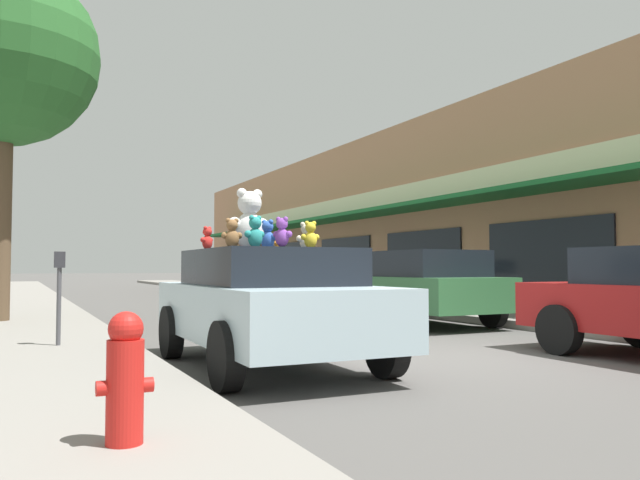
# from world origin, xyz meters

# --- Properties ---
(ground_plane) EXTENTS (260.00, 260.00, 0.00)m
(ground_plane) POSITION_xyz_m (0.00, 0.00, 0.00)
(ground_plane) COLOR #514F4C
(sidewalk_near) EXTENTS (2.86, 90.00, 0.17)m
(sidewalk_near) POSITION_xyz_m (-5.09, 0.00, 0.08)
(sidewalk_near) COLOR gray
(sidewalk_near) RESTS_ON ground_plane
(storefront_row) EXTENTS (13.12, 41.71, 6.14)m
(storefront_row) POSITION_xyz_m (12.31, 12.09, 3.07)
(storefront_row) COLOR tan
(storefront_row) RESTS_ON ground_plane
(plush_art_car) EXTENTS (2.07, 4.10, 1.44)m
(plush_art_car) POSITION_xyz_m (-2.40, 0.15, 0.78)
(plush_art_car) COLOR #ADC6D1
(plush_art_car) RESTS_ON ground_plane
(teddy_bear_giant) EXTENTS (0.59, 0.38, 0.79)m
(teddy_bear_giant) POSITION_xyz_m (-2.52, 0.51, 1.82)
(teddy_bear_giant) COLOR white
(teddy_bear_giant) RESTS_ON plush_art_car
(teddy_bear_brown) EXTENTS (0.25, 0.15, 0.34)m
(teddy_bear_brown) POSITION_xyz_m (-3.00, -0.27, 1.60)
(teddy_bear_brown) COLOR olive
(teddy_bear_brown) RESTS_ON plush_art_car
(teddy_bear_teal) EXTENTS (0.28, 0.20, 0.37)m
(teddy_bear_teal) POSITION_xyz_m (-2.77, -0.40, 1.62)
(teddy_bear_teal) COLOR teal
(teddy_bear_teal) RESTS_ON plush_art_car
(teddy_bear_cream) EXTENTS (0.27, 0.17, 0.37)m
(teddy_bear_cream) POSITION_xyz_m (-1.80, 0.34, 1.62)
(teddy_bear_cream) COLOR beige
(teddy_bear_cream) RESTS_ON plush_art_car
(teddy_bear_black) EXTENTS (0.18, 0.13, 0.24)m
(teddy_bear_black) POSITION_xyz_m (-1.97, 1.12, 1.55)
(teddy_bear_black) COLOR black
(teddy_bear_black) RESTS_ON plush_art_car
(teddy_bear_yellow) EXTENTS (0.24, 0.15, 0.32)m
(teddy_bear_yellow) POSITION_xyz_m (-2.10, -0.44, 1.60)
(teddy_bear_yellow) COLOR yellow
(teddy_bear_yellow) RESTS_ON plush_art_car
(teddy_bear_blue) EXTENTS (0.23, 0.28, 0.37)m
(teddy_bear_blue) POSITION_xyz_m (-2.39, 0.20, 1.62)
(teddy_bear_blue) COLOR blue
(teddy_bear_blue) RESTS_ON plush_art_car
(teddy_bear_red) EXTENTS (0.21, 0.19, 0.30)m
(teddy_bear_red) POSITION_xyz_m (-3.04, 0.61, 1.58)
(teddy_bear_red) COLOR red
(teddy_bear_red) RESTS_ON plush_art_car
(teddy_bear_orange) EXTENTS (0.17, 0.15, 0.24)m
(teddy_bear_orange) POSITION_xyz_m (-2.07, 0.62, 1.55)
(teddy_bear_orange) COLOR orange
(teddy_bear_orange) RESTS_ON plush_art_car
(teddy_bear_purple) EXTENTS (0.21, 0.24, 0.33)m
(teddy_bear_purple) POSITION_xyz_m (-2.62, -0.82, 1.60)
(teddy_bear_purple) COLOR purple
(teddy_bear_purple) RESTS_ON plush_art_car
(parked_car_far_center) EXTENTS (2.13, 4.25, 1.57)m
(parked_car_far_center) POSITION_xyz_m (2.53, 4.11, 0.87)
(parked_car_far_center) COLOR #336B3D
(parked_car_far_center) RESTS_ON ground_plane
(parked_car_far_right) EXTENTS (2.14, 4.38, 1.49)m
(parked_car_far_right) POSITION_xyz_m (2.53, 11.82, 0.83)
(parked_car_far_right) COLOR #B7B7BC
(parked_car_far_right) RESTS_ON ground_plane
(street_tree) EXTENTS (3.76, 3.76, 7.28)m
(street_tree) POSITION_xyz_m (-5.51, 6.94, 5.51)
(street_tree) COLOR brown
(street_tree) RESTS_ON sidewalk_near
(fire_hydrant) EXTENTS (0.33, 0.22, 0.79)m
(fire_hydrant) POSITION_xyz_m (-4.59, -3.13, 0.56)
(fire_hydrant) COLOR red
(fire_hydrant) RESTS_ON sidewalk_near
(parking_meter) EXTENTS (0.14, 0.10, 1.27)m
(parking_meter) POSITION_xyz_m (-4.66, 2.16, 0.98)
(parking_meter) COLOR #4C4C51
(parking_meter) RESTS_ON sidewalk_near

